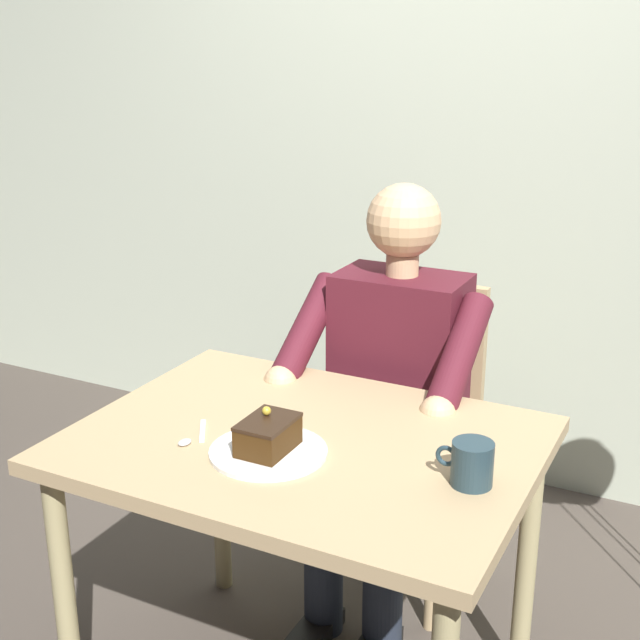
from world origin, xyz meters
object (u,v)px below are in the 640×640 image
(dining_table, at_px, (304,473))
(cake_slice, at_px, (268,435))
(coffee_cup, at_px, (472,463))
(dessert_spoon, at_px, (193,437))
(chair, at_px, (409,419))
(seated_person, at_px, (388,397))

(dining_table, bearing_deg, cake_slice, 73.45)
(dining_table, height_order, coffee_cup, coffee_cup)
(dining_table, height_order, dessert_spoon, dessert_spoon)
(chair, bearing_deg, seated_person, 90.00)
(cake_slice, xyz_separation_m, coffee_cup, (-0.43, -0.07, 0.00))
(dining_table, xyz_separation_m, cake_slice, (0.03, 0.11, 0.14))
(cake_slice, height_order, coffee_cup, cake_slice)
(dining_table, relative_size, dessert_spoon, 7.51)
(chair, height_order, cake_slice, chair)
(cake_slice, distance_m, coffee_cup, 0.44)
(chair, xyz_separation_m, coffee_cup, (-0.40, 0.71, 0.28))
(seated_person, distance_m, dessert_spoon, 0.66)
(dining_table, distance_m, coffee_cup, 0.43)
(seated_person, height_order, cake_slice, seated_person)
(chair, bearing_deg, dining_table, 90.00)
(dessert_spoon, bearing_deg, dining_table, -151.87)
(chair, bearing_deg, cake_slice, 87.70)
(dining_table, xyz_separation_m, seated_person, (0.00, -0.50, -0.00))
(chair, bearing_deg, coffee_cup, 119.50)
(seated_person, xyz_separation_m, cake_slice, (0.03, 0.61, 0.14))
(dining_table, bearing_deg, seated_person, -90.00)
(chair, height_order, coffee_cup, chair)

